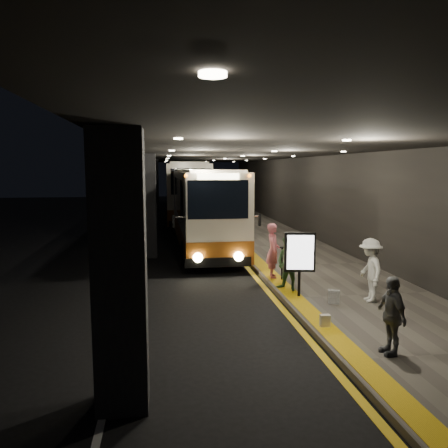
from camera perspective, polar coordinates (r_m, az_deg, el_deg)
ground at (r=15.29m, az=-4.70°, el=-7.11°), size 90.00×90.00×0.00m
lane_line_white at (r=20.17m, az=-10.65°, el=-3.67°), size 0.12×50.00×0.01m
kerb_stripe_yellow at (r=20.40m, az=1.09°, el=-3.42°), size 0.18×50.00×0.01m
sidewalk at (r=20.89m, az=7.62°, el=-3.03°), size 4.50×50.00×0.15m
tactile_strip at (r=20.45m, az=2.48°, el=-2.97°), size 0.50×50.00×0.01m
terminal_wall at (r=21.29m, az=13.61°, el=4.95°), size 0.10×50.00×6.00m
support_columns at (r=18.87m, az=-10.03°, el=2.33°), size 0.80×24.80×4.40m
canopy at (r=20.08m, az=1.56°, el=9.58°), size 9.00×50.00×0.40m
coach_main at (r=20.79m, az=-2.76°, el=1.63°), size 2.58×11.73×3.64m
coach_second at (r=31.69m, az=-5.03°, el=3.93°), size 2.84×12.95×4.06m
passenger_boarding at (r=14.71m, az=6.42°, el=-3.45°), size 0.50×0.71×1.83m
passenger_waiting_green at (r=13.26m, az=8.46°, el=-5.12°), size 0.90×0.91×1.63m
passenger_waiting_white at (r=12.69m, az=18.55°, el=-5.71°), size 0.66×1.19×1.75m
passenger_waiting_grey at (r=9.34m, az=21.02°, el=-11.05°), size 0.49×0.93×1.57m
bag_polka at (r=12.35m, az=14.15°, el=-9.22°), size 0.33×0.24×0.37m
bag_plain at (r=10.59m, az=13.06°, el=-12.22°), size 0.24×0.15×0.29m
info_sign at (r=12.57m, az=9.87°, el=-3.80°), size 0.88×0.26×1.86m
stanchion_post at (r=14.48m, az=7.58°, el=-5.16°), size 0.05×0.05×1.08m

